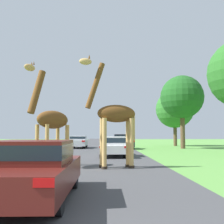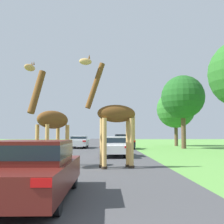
% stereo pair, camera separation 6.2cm
% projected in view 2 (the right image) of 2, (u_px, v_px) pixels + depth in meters
% --- Properties ---
extents(road, '(7.80, 120.00, 0.00)m').
position_uv_depth(road, '(97.00, 148.00, 31.30)').
color(road, '#424244').
rests_on(road, ground).
extents(giraffe_near_road, '(2.62, 1.02, 5.04)m').
position_uv_depth(giraffe_near_road, '(114.00, 118.00, 12.60)').
color(giraffe_near_road, tan).
rests_on(giraffe_near_road, ground).
extents(giraffe_companion, '(1.91, 2.46, 4.68)m').
position_uv_depth(giraffe_companion, '(51.00, 119.00, 12.98)').
color(giraffe_companion, tan).
rests_on(giraffe_companion, ground).
extents(car_lead_maroon, '(1.86, 4.43, 1.36)m').
position_uv_depth(car_lead_maroon, '(31.00, 168.00, 6.55)').
color(car_lead_maroon, '#561914').
rests_on(car_lead_maroon, ground).
extents(car_queue_right, '(2.00, 4.04, 1.48)m').
position_uv_depth(car_queue_right, '(124.00, 141.00, 28.67)').
color(car_queue_right, black).
rests_on(car_queue_right, ground).
extents(car_queue_left, '(1.85, 4.53, 1.34)m').
position_uv_depth(car_queue_left, '(114.00, 146.00, 19.16)').
color(car_queue_left, silver).
rests_on(car_queue_left, ground).
extents(car_far_ahead, '(1.78, 4.58, 1.31)m').
position_uv_depth(car_far_ahead, '(79.00, 141.00, 30.30)').
color(car_far_ahead, silver).
rests_on(car_far_ahead, ground).
extents(tree_centre_back, '(4.52, 4.52, 7.64)m').
position_uv_depth(tree_centre_back, '(183.00, 97.00, 29.37)').
color(tree_centre_back, brown).
rests_on(tree_centre_back, ground).
extents(tree_right_cluster, '(4.82, 4.82, 7.10)m').
position_uv_depth(tree_right_cluster, '(176.00, 109.00, 35.70)').
color(tree_right_cluster, brown).
rests_on(tree_right_cluster, ground).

